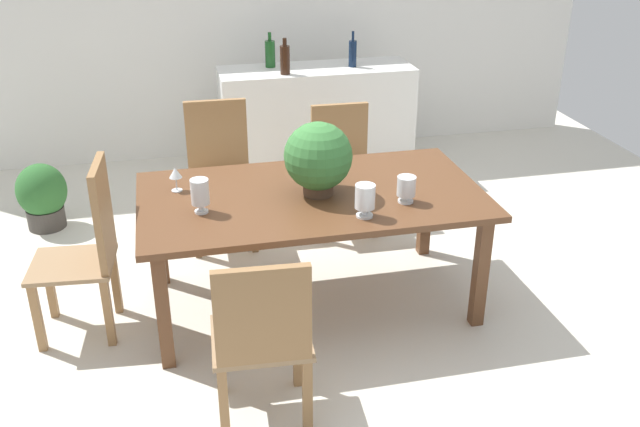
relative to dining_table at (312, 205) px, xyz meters
name	(u,v)px	position (x,y,z in m)	size (l,w,h in m)	color
ground_plane	(306,287)	(0.00, 0.17, -0.66)	(7.04, 7.04, 0.00)	silver
back_wall	(245,11)	(0.00, 2.77, 0.64)	(6.40, 0.10, 2.60)	white
dining_table	(312,205)	(0.00, 0.00, 0.00)	(1.97, 1.09, 0.73)	brown
chair_near_left	(262,336)	(-0.45, -1.01, -0.15)	(0.48, 0.45, 0.92)	olive
chair_head_end	(89,245)	(-1.26, -0.01, -0.11)	(0.48, 0.45, 1.02)	olive
chair_far_right	(342,161)	(0.45, 1.01, -0.15)	(0.46, 0.42, 0.91)	olive
chair_far_left	(219,166)	(-0.44, 1.03, -0.12)	(0.48, 0.47, 0.99)	olive
flower_centerpiece	(318,157)	(0.04, -0.02, 0.30)	(0.39, 0.39, 0.43)	#4C3828
crystal_vase_left	(406,187)	(0.49, -0.23, 0.16)	(0.11, 0.11, 0.15)	silver
crystal_vase_center_near	(365,198)	(0.21, -0.36, 0.18)	(0.11, 0.11, 0.18)	silver
crystal_vase_right	(200,193)	(-0.64, -0.12, 0.19)	(0.10, 0.10, 0.19)	silver
wine_glass	(175,174)	(-0.75, 0.21, 0.18)	(0.07, 0.07, 0.14)	silver
kitchen_counter	(316,123)	(0.48, 2.00, -0.18)	(1.61, 0.53, 0.95)	silver
wine_bottle_amber	(285,59)	(0.19, 1.86, 0.41)	(0.08, 0.08, 0.29)	black
wine_bottle_dark	(353,53)	(0.78, 1.98, 0.40)	(0.07, 0.07, 0.29)	#0F1E38
wine_bottle_green	(270,53)	(0.11, 2.11, 0.40)	(0.08, 0.08, 0.29)	#194C1E
potted_plant_floor	(42,195)	(-1.72, 1.45, -0.40)	(0.36, 0.36, 0.50)	#423D38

